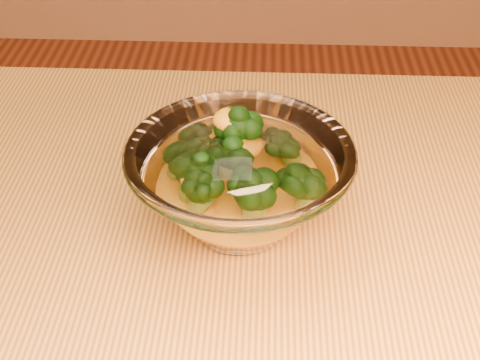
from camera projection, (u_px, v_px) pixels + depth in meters
The scene contains 3 objects.
glass_bowl at pixel (240, 184), 0.55m from camera, with size 0.19×0.19×0.08m.
cheese_sauce at pixel (240, 200), 0.56m from camera, with size 0.10×0.10×0.03m, color orange.
broccoli_heap at pixel (234, 167), 0.55m from camera, with size 0.12×0.11×0.07m.
Camera 1 is at (0.03, -0.31, 1.14)m, focal length 50.00 mm.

